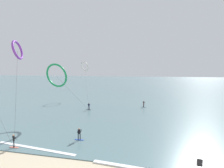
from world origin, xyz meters
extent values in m
cube|color=slate|center=(0.00, 105.98, 0.04)|extent=(400.00, 200.00, 0.08)
ellipsoid|color=#EA7260|center=(-9.42, 6.97, 0.11)|extent=(1.40, 0.40, 0.06)
cylinder|color=black|center=(-9.51, 7.08, 0.54)|extent=(0.12, 0.12, 0.80)
cylinder|color=black|center=(-9.32, 6.86, 0.54)|extent=(0.12, 0.12, 0.80)
cube|color=black|center=(-9.42, 6.97, 1.25)|extent=(0.36, 0.37, 0.62)
sphere|color=tan|center=(-9.42, 6.97, 1.67)|extent=(0.22, 0.22, 0.22)
cylinder|color=black|center=(-9.56, 7.26, 1.30)|extent=(0.44, 0.40, 0.39)
cylinder|color=black|center=(-9.27, 6.92, 1.30)|extent=(0.44, 0.40, 0.39)
ellipsoid|color=#2647B7|center=(-2.41, 10.99, 0.11)|extent=(1.40, 0.40, 0.06)
cylinder|color=black|center=(-2.27, 11.00, 0.54)|extent=(0.12, 0.12, 0.80)
cylinder|color=black|center=(-2.54, 10.99, 0.54)|extent=(0.12, 0.12, 0.80)
cube|color=black|center=(-2.41, 10.99, 1.25)|extent=(0.33, 0.21, 0.62)
sphere|color=tan|center=(-2.41, 10.99, 1.67)|extent=(0.22, 0.22, 0.22)
cylinder|color=black|center=(-2.19, 11.12, 1.30)|extent=(0.11, 0.50, 0.39)
cylinder|color=black|center=(-2.62, 11.10, 1.30)|extent=(0.11, 0.50, 0.39)
ellipsoid|color=black|center=(-7.33, 28.43, 0.11)|extent=(1.40, 0.40, 0.06)
cylinder|color=#191E38|center=(-7.47, 28.41, 0.54)|extent=(0.12, 0.12, 0.80)
cylinder|color=#191E38|center=(-7.19, 28.46, 0.54)|extent=(0.12, 0.12, 0.80)
cube|color=#191E38|center=(-7.33, 28.43, 1.25)|extent=(0.35, 0.25, 0.62)
sphere|color=tan|center=(-7.33, 28.43, 1.67)|extent=(0.22, 0.22, 0.22)
cylinder|color=#191E38|center=(-7.55, 28.52, 1.30)|extent=(0.17, 0.51, 0.39)
cylinder|color=#191E38|center=(-7.11, 28.59, 1.30)|extent=(0.17, 0.51, 0.39)
ellipsoid|color=navy|center=(5.30, 34.18, 0.11)|extent=(1.40, 0.40, 0.06)
cylinder|color=black|center=(5.34, 34.32, 0.54)|extent=(0.12, 0.12, 0.80)
cylinder|color=black|center=(5.26, 34.05, 0.54)|extent=(0.12, 0.12, 0.80)
cube|color=black|center=(5.30, 34.18, 1.25)|extent=(0.28, 0.36, 0.62)
sphere|color=tan|center=(5.30, 34.18, 1.67)|extent=(0.22, 0.22, 0.22)
cylinder|color=black|center=(5.36, 34.52, 1.30)|extent=(0.51, 0.22, 0.39)
cylinder|color=black|center=(5.24, 34.09, 1.30)|extent=(0.51, 0.22, 0.39)
torus|color=silver|center=(-15.15, 46.10, 10.62)|extent=(3.77, 2.92, 3.38)
cylinder|color=#3F3F3F|center=(-11.24, 37.27, 5.24)|extent=(7.85, 17.69, 10.50)
torus|color=purple|center=(-14.33, 14.18, 12.94)|extent=(2.01, 3.44, 3.24)
cylinder|color=#3F3F3F|center=(-11.88, 10.57, 6.38)|extent=(4.95, 7.23, 12.77)
torus|color=#199351|center=(-10.66, 19.82, 8.57)|extent=(4.87, 2.15, 4.66)
cylinder|color=#3F3F3F|center=(-8.99, 24.13, 4.20)|extent=(3.36, 8.64, 8.41)
cube|color=black|center=(11.01, 3.01, 2.64)|extent=(0.44, 0.13, 0.60)
cube|color=white|center=(5.57, 5.67, 0.06)|extent=(8.45, 1.22, 0.12)
cube|color=white|center=(-6.75, 7.34, 0.06)|extent=(11.48, 1.74, 0.12)
camera|label=1|loc=(7.29, -11.54, 9.96)|focal=28.89mm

